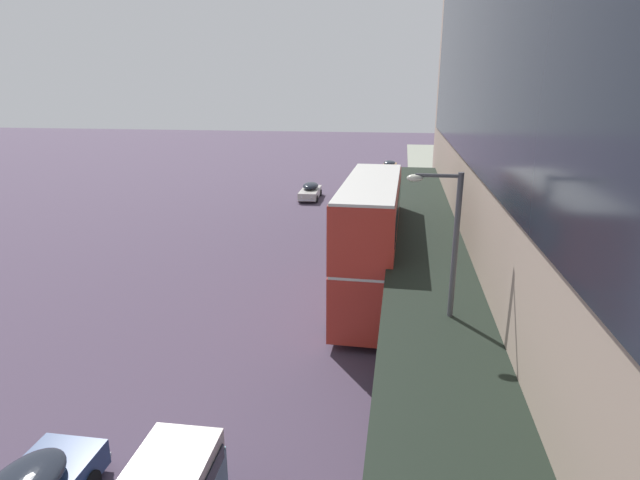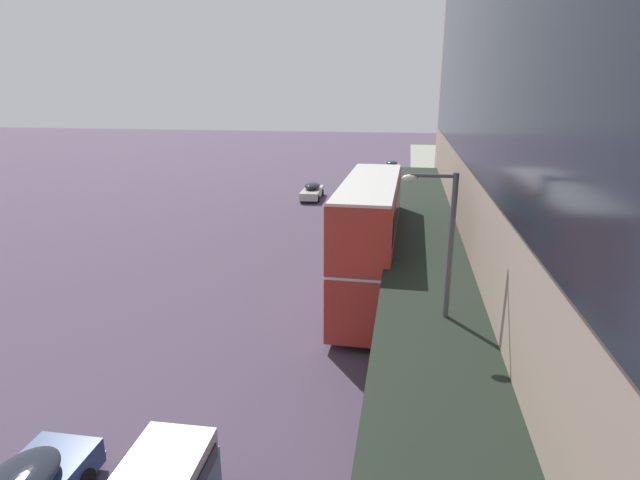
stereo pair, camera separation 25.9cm
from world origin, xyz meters
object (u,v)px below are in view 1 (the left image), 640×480
at_px(transit_bus_kerbside_front, 370,238).
at_px(street_lamp, 446,285).
at_px(sedan_second_mid, 385,192).
at_px(sedan_oncoming_front, 310,191).
at_px(sedan_lead_near, 389,167).
at_px(fire_hydrant, 435,336).

relative_size(transit_bus_kerbside_front, street_lamp, 1.38).
distance_m(transit_bus_kerbside_front, street_lamp, 9.38).
xyz_separation_m(sedan_second_mid, sedan_oncoming_front, (-7.00, -0.69, -0.00)).
distance_m(sedan_oncoming_front, sedan_lead_near, 18.40).
bearing_deg(street_lamp, fire_hydrant, 87.39).
distance_m(street_lamp, fire_hydrant, 6.30).
bearing_deg(sedan_lead_near, sedan_oncoming_front, -112.16).
bearing_deg(fire_hydrant, sedan_lead_near, 94.07).
relative_size(sedan_second_mid, sedan_oncoming_front, 0.88).
bearing_deg(transit_bus_kerbside_front, street_lamp, -73.00).
height_order(sedan_lead_near, fire_hydrant, sedan_lead_near).
relative_size(sedan_lead_near, street_lamp, 0.58).
relative_size(transit_bus_kerbside_front, sedan_second_mid, 2.41).
bearing_deg(fire_hydrant, transit_bus_kerbside_front, 125.91).
height_order(sedan_oncoming_front, street_lamp, street_lamp).
height_order(transit_bus_kerbside_front, street_lamp, street_lamp).
distance_m(sedan_oncoming_front, fire_hydrant, 29.30).
bearing_deg(fire_hydrant, sedan_second_mid, 96.30).
bearing_deg(sedan_lead_near, sedan_second_mid, -89.79).
xyz_separation_m(sedan_oncoming_front, sedan_lead_near, (6.94, 17.04, 0.03)).
height_order(transit_bus_kerbside_front, sedan_oncoming_front, transit_bus_kerbside_front).
bearing_deg(street_lamp, sedan_oncoming_front, 107.01).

